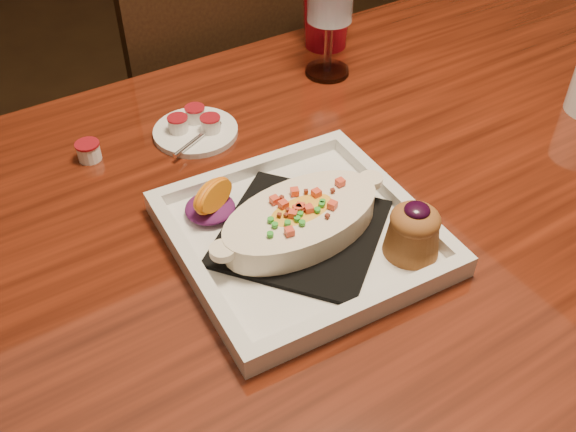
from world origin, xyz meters
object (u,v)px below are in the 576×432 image
goblet (330,0)px  plate (310,227)px  table (388,221)px  chair_far (207,113)px  red_tumbler (327,6)px  saucer (195,129)px

goblet → plate: bearing=-128.2°
plate → goblet: goblet is taller
table → chair_far: bearing=90.0°
chair_far → red_tumbler: 0.43m
chair_far → plate: bearing=74.9°
table → plate: size_ratio=4.67×
table → saucer: size_ratio=11.61×
chair_far → goblet: size_ratio=4.84×
table → plate: plate is taller
table → goblet: (0.08, 0.28, 0.23)m
plate → red_tumbler: size_ratio=2.13×
plate → goblet: size_ratio=1.67×
plate → goblet: (0.26, 0.34, 0.11)m
chair_far → red_tumbler: size_ratio=6.17×
saucer → plate: bearing=-87.3°
saucer → goblet: bearing=9.2°
table → red_tumbler: bearing=69.6°
plate → red_tumbler: (0.32, 0.42, 0.05)m
goblet → saucer: goblet is taller
chair_far → goblet: goblet is taller
goblet → saucer: size_ratio=1.49×
chair_far → red_tumbler: (0.14, -0.26, 0.32)m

